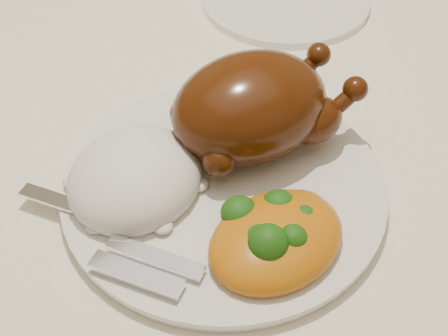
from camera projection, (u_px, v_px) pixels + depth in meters
dining_table at (147, 172)px, 0.75m from camera, size 1.60×0.90×0.76m
tablecloth at (141, 126)px, 0.69m from camera, size 1.73×1.03×0.18m
dinner_plate at (224, 188)px, 0.58m from camera, size 0.36×0.36×0.01m
side_plate at (286, 0)px, 0.82m from camera, size 0.22×0.22×0.01m
roast_chicken at (255, 106)px, 0.58m from camera, size 0.20×0.14×0.10m
rice_mound at (135, 178)px, 0.56m from camera, size 0.16×0.16×0.07m
mac_and_cheese at (277, 235)px, 0.52m from camera, size 0.13×0.10×0.05m
cutlery at (128, 246)px, 0.52m from camera, size 0.09×0.19×0.01m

